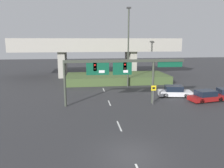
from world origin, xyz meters
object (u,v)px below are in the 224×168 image
at_px(parked_sedan_mid_right, 206,96).
at_px(signal_gantry, 119,69).
at_px(highway_light_pole_near, 128,46).
at_px(parked_sedan_near_right, 174,92).
at_px(speed_limit_sign, 154,92).

bearing_deg(parked_sedan_mid_right, signal_gantry, 169.60).
bearing_deg(highway_light_pole_near, parked_sedan_near_right, -55.82).
xyz_separation_m(signal_gantry, speed_limit_sign, (3.97, -0.74, -2.76)).
height_order(speed_limit_sign, parked_sedan_mid_right, speed_limit_sign).
bearing_deg(parked_sedan_near_right, parked_sedan_mid_right, -33.08).
height_order(signal_gantry, highway_light_pole_near, highway_light_pole_near).
bearing_deg(signal_gantry, highway_light_pole_near, 72.85).
bearing_deg(speed_limit_sign, parked_sedan_near_right, 40.01).
bearing_deg(signal_gantry, parked_sedan_mid_right, -0.55).
bearing_deg(highway_light_pole_near, parked_sedan_mid_right, -52.05).
distance_m(highway_light_pole_near, parked_sedan_near_right, 10.73).
xyz_separation_m(signal_gantry, parked_sedan_mid_right, (11.07, -0.11, -3.68)).
height_order(highway_light_pole_near, parked_sedan_mid_right, highway_light_pole_near).
distance_m(parked_sedan_near_right, parked_sedan_mid_right, 4.11).
bearing_deg(parked_sedan_mid_right, highway_light_pole_near, 118.10).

